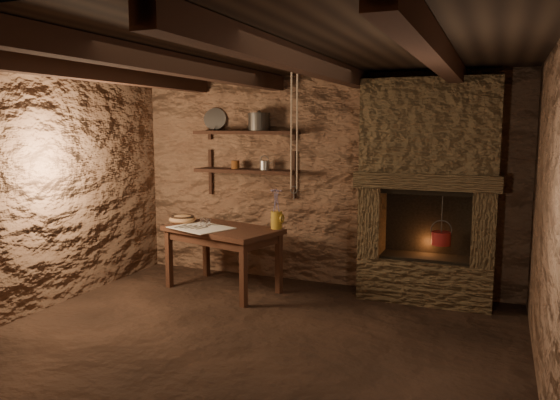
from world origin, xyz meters
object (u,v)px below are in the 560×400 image
at_px(stoneware_jug, 277,212).
at_px(red_pot, 441,237).
at_px(wooden_bowl, 183,219).
at_px(iron_stockpot, 259,123).
at_px(work_table, 223,256).

relative_size(stoneware_jug, red_pot, 0.81).
height_order(wooden_bowl, iron_stockpot, iron_stockpot).
bearing_deg(stoneware_jug, iron_stockpot, 131.70).
bearing_deg(stoneware_jug, wooden_bowl, -179.82).
relative_size(work_table, wooden_bowl, 4.43).
relative_size(work_table, red_pot, 2.58).
relative_size(stoneware_jug, wooden_bowl, 1.40).
bearing_deg(wooden_bowl, red_pot, 6.49).
xyz_separation_m(work_table, stoneware_jug, (0.58, 0.16, 0.52)).
height_order(work_table, wooden_bowl, wooden_bowl).
xyz_separation_m(wooden_bowl, iron_stockpot, (0.78, 0.45, 1.11)).
distance_m(iron_stockpot, red_pot, 2.39).
bearing_deg(work_table, red_pot, 25.98).
height_order(work_table, red_pot, red_pot).
height_order(iron_stockpot, red_pot, iron_stockpot).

